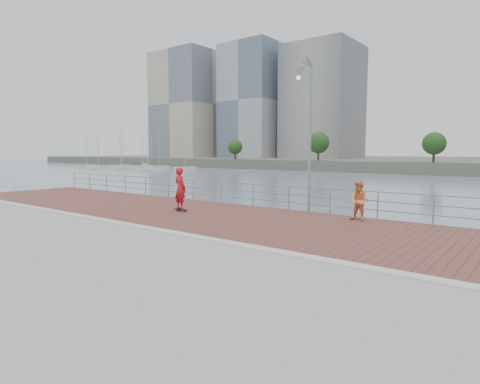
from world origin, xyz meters
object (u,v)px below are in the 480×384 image
Objects in this scene: street_lamp at (305,108)px; bystander at (359,201)px; guardrail at (309,197)px; skateboarder at (180,188)px.

bystander is at bearing 0.98° from street_lamp.
skateboarder reaches higher than guardrail.
skateboarder is at bearing -157.49° from bystander.
street_lamp is at bearing -143.02° from skateboarder.
bystander is (2.67, -0.92, 0.10)m from guardrail.
street_lamp reaches higher than bystander.
guardrail is 25.34× the size of bystander.
guardrail is at bearing 105.47° from street_lamp.
street_lamp is 3.33× the size of skateboarder.
bystander reaches higher than guardrail.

